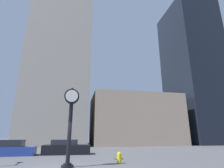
{
  "coord_description": "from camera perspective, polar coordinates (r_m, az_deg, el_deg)",
  "views": [
    {
      "loc": [
        0.61,
        -9.99,
        1.75
      ],
      "look_at": [
        4.66,
        10.8,
        7.97
      ],
      "focal_mm": 28.0,
      "sensor_mm": 36.0,
      "label": 1
    }
  ],
  "objects": [
    {
      "name": "fire_hydrant_near",
      "position": [
        12.28,
        2.38,
        -22.89
      ],
      "size": [
        0.64,
        0.28,
        0.7
      ],
      "color": "yellow",
      "rests_on": "ground_plane"
    },
    {
      "name": "street_clock",
      "position": [
        11.12,
        -13.35,
        -9.85
      ],
      "size": [
        0.91,
        0.71,
        4.66
      ],
      "color": "black",
      "rests_on": "ground_plane"
    },
    {
      "name": "building_tall_tower",
      "position": [
        38.45,
        -15.81,
        11.5
      ],
      "size": [
        11.1,
        12.0,
        38.62
      ],
      "color": "#ADA393",
      "rests_on": "ground_plane"
    },
    {
      "name": "building_storefront_row",
      "position": [
        35.82,
        6.92,
        -11.73
      ],
      "size": [
        16.45,
        12.0,
        9.13
      ],
      "color": "tan",
      "rests_on": "ground_plane"
    },
    {
      "name": "car_black",
      "position": [
        18.34,
        -14.65,
        -19.54
      ],
      "size": [
        4.43,
        1.9,
        1.34
      ],
      "rotation": [
        0.0,
        0.0,
        -0.03
      ],
      "color": "black",
      "rests_on": "ground_plane"
    },
    {
      "name": "car_blue",
      "position": [
        18.89,
        -29.96,
        -17.9
      ],
      "size": [
        3.94,
        1.87,
        1.35
      ],
      "rotation": [
        0.0,
        0.0,
        0.04
      ],
      "color": "#28429E",
      "rests_on": "ground_plane"
    },
    {
      "name": "building_glass_modern",
      "position": [
        45.04,
        24.71,
        3.95
      ],
      "size": [
        9.56,
        12.0,
        32.44
      ],
      "color": "black",
      "rests_on": "ground_plane"
    }
  ]
}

